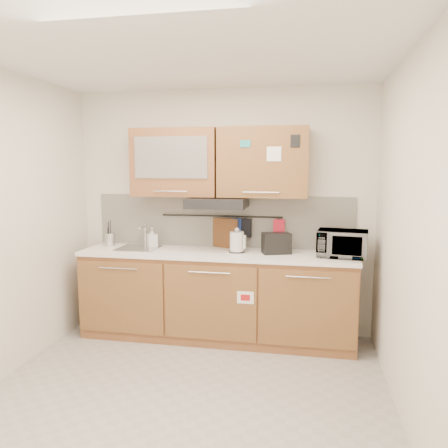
% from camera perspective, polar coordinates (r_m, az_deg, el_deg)
% --- Properties ---
extents(floor, '(3.20, 3.20, 0.00)m').
position_cam_1_polar(floor, '(3.71, -5.07, -21.36)').
color(floor, '#9E9993').
rests_on(floor, ground).
extents(ceiling, '(3.20, 3.20, 0.00)m').
position_cam_1_polar(ceiling, '(3.35, -5.63, 21.46)').
color(ceiling, white).
rests_on(ceiling, wall_back).
extents(wall_back, '(3.20, 0.00, 3.20)m').
position_cam_1_polar(wall_back, '(4.73, -0.25, 1.59)').
color(wall_back, silver).
rests_on(wall_back, ground).
extents(wall_right, '(0.00, 3.00, 3.00)m').
position_cam_1_polar(wall_right, '(3.23, 23.07, -1.84)').
color(wall_right, silver).
rests_on(wall_right, ground).
extents(base_cabinet, '(2.80, 0.64, 0.88)m').
position_cam_1_polar(base_cabinet, '(4.62, -1.00, -9.91)').
color(base_cabinet, '#955C34').
rests_on(base_cabinet, floor).
extents(countertop, '(2.82, 0.62, 0.04)m').
position_cam_1_polar(countertop, '(4.49, -1.02, -3.90)').
color(countertop, white).
rests_on(countertop, base_cabinet).
extents(backsplash, '(2.80, 0.02, 0.56)m').
position_cam_1_polar(backsplash, '(4.73, -0.28, 0.37)').
color(backsplash, silver).
rests_on(backsplash, countertop).
extents(upper_cabinets, '(1.82, 0.37, 0.70)m').
position_cam_1_polar(upper_cabinets, '(4.54, -0.75, 8.04)').
color(upper_cabinets, '#955C34').
rests_on(upper_cabinets, wall_back).
extents(range_hood, '(0.60, 0.46, 0.10)m').
position_cam_1_polar(range_hood, '(4.48, -0.87, 2.79)').
color(range_hood, black).
rests_on(range_hood, upper_cabinets).
extents(sink, '(0.42, 0.40, 0.26)m').
position_cam_1_polar(sink, '(4.75, -11.05, -3.11)').
color(sink, silver).
rests_on(sink, countertop).
extents(utensil_rail, '(1.30, 0.02, 0.02)m').
position_cam_1_polar(utensil_rail, '(4.69, -0.37, 1.04)').
color(utensil_rail, black).
rests_on(utensil_rail, backsplash).
extents(utensil_crock, '(0.15, 0.15, 0.28)m').
position_cam_1_polar(utensil_crock, '(4.98, -14.65, -1.92)').
color(utensil_crock, silver).
rests_on(utensil_crock, countertop).
extents(kettle, '(0.19, 0.19, 0.25)m').
position_cam_1_polar(kettle, '(4.45, 1.71, -2.43)').
color(kettle, silver).
rests_on(kettle, countertop).
extents(toaster, '(0.32, 0.25, 0.21)m').
position_cam_1_polar(toaster, '(4.42, 6.86, -2.48)').
color(toaster, black).
rests_on(toaster, countertop).
extents(microwave, '(0.51, 0.37, 0.26)m').
position_cam_1_polar(microwave, '(4.38, 15.20, -2.49)').
color(microwave, '#999999').
rests_on(microwave, countertop).
extents(soap_bottle, '(0.14, 0.14, 0.21)m').
position_cam_1_polar(soap_bottle, '(4.79, -9.36, -1.74)').
color(soap_bottle, '#999999').
rests_on(soap_bottle, countertop).
extents(cutting_board, '(0.33, 0.17, 0.43)m').
position_cam_1_polar(cutting_board, '(4.70, -0.06, -1.86)').
color(cutting_board, brown).
rests_on(cutting_board, utensil_rail).
extents(oven_mitt, '(0.12, 0.05, 0.19)m').
position_cam_1_polar(oven_mitt, '(4.66, 1.64, -0.45)').
color(oven_mitt, navy).
rests_on(oven_mitt, utensil_rail).
extents(dark_pouch, '(0.13, 0.07, 0.20)m').
position_cam_1_polar(dark_pouch, '(4.65, 2.84, -0.51)').
color(dark_pouch, black).
rests_on(dark_pouch, utensil_rail).
extents(pot_holder, '(0.12, 0.04, 0.14)m').
position_cam_1_polar(pot_holder, '(4.61, 7.18, -0.29)').
color(pot_holder, red).
rests_on(pot_holder, utensil_rail).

